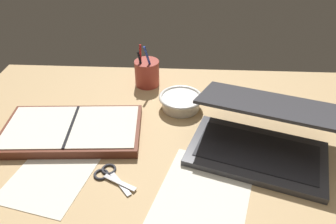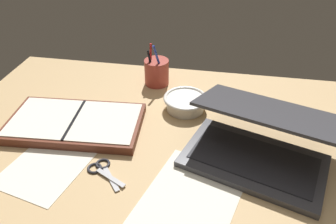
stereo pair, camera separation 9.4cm
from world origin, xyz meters
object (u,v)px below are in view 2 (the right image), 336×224
pen_cup (157,72)px  scissors (102,169)px  bowl (185,102)px  laptop (258,144)px  planner (75,123)px

pen_cup → scissors: (-5.03, -46.24, -4.43)cm
bowl → pen_cup: size_ratio=0.88×
bowl → scissors: bowl is taller
bowl → pen_cup: 19.53cm
laptop → planner: 53.54cm
pen_cup → laptop: bearing=-45.1°
pen_cup → scissors: 46.72cm
planner → pen_cup: bearing=54.1°
laptop → scissors: size_ratio=3.71×
laptop → bowl: bearing=156.0°
scissors → laptop: bearing=55.8°
bowl → planner: size_ratio=0.35×
bowl → planner: (-31.46, -15.43, -1.12)cm
pen_cup → scissors: pen_cup is taller
bowl → scissors: 36.12cm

